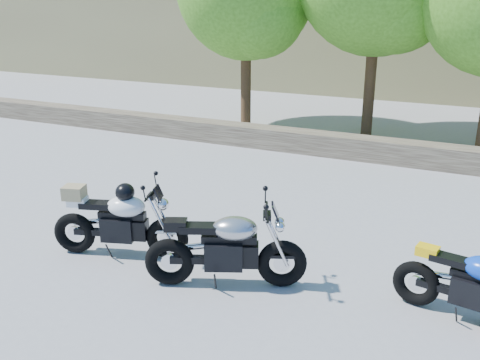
% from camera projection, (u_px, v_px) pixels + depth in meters
% --- Properties ---
extents(ground, '(90.00, 90.00, 0.00)m').
position_uv_depth(ground, '(199.00, 246.00, 7.90)').
color(ground, gray).
rests_on(ground, ground).
extents(stone_wall, '(22.00, 0.55, 0.50)m').
position_uv_depth(stone_wall, '(313.00, 142.00, 12.53)').
color(stone_wall, '#44382D').
rests_on(stone_wall, ground).
extents(silver_bike, '(1.95, 0.98, 1.03)m').
position_uv_depth(silver_bike, '(227.00, 249.00, 6.67)').
color(silver_bike, black).
rests_on(silver_bike, ground).
extents(white_bike, '(1.91, 0.81, 1.09)m').
position_uv_depth(white_bike, '(119.00, 221.00, 7.45)').
color(white_bike, black).
rests_on(white_bike, ground).
extents(blue_bike, '(1.81, 0.60, 0.91)m').
position_uv_depth(blue_bike, '(475.00, 287.00, 5.92)').
color(blue_bike, black).
rests_on(blue_bike, ground).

